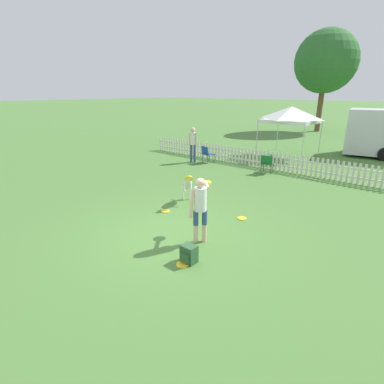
# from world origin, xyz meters

# --- Properties ---
(ground_plane) EXTENTS (240.00, 240.00, 0.00)m
(ground_plane) POSITION_xyz_m (0.00, 0.00, 0.00)
(ground_plane) COLOR #4C7A38
(handler_person) EXTENTS (0.64, 1.02, 1.53)m
(handler_person) POSITION_xyz_m (0.65, 0.16, 0.95)
(handler_person) COLOR beige
(handler_person) RESTS_ON ground_plane
(leaping_dog) EXTENTS (0.89, 0.83, 1.00)m
(leaping_dog) POSITION_xyz_m (-1.26, 1.88, 0.61)
(leaping_dog) COLOR beige
(leaping_dog) RESTS_ON ground_plane
(frisbee_near_handler) EXTENTS (0.25, 0.25, 0.02)m
(frisbee_near_handler) POSITION_xyz_m (0.72, 1.90, 0.01)
(frisbee_near_handler) COLOR yellow
(frisbee_near_handler) RESTS_ON ground_plane
(frisbee_near_dog) EXTENTS (0.25, 0.25, 0.02)m
(frisbee_near_dog) POSITION_xyz_m (-1.25, 0.90, 0.01)
(frisbee_near_dog) COLOR yellow
(frisbee_near_dog) RESTS_ON ground_plane
(frisbee_midfield) EXTENTS (0.25, 0.25, 0.02)m
(frisbee_midfield) POSITION_xyz_m (1.03, -0.87, 0.01)
(frisbee_midfield) COLOR yellow
(frisbee_midfield) RESTS_ON ground_plane
(backpack_on_grass) EXTENTS (0.31, 0.28, 0.37)m
(backpack_on_grass) POSITION_xyz_m (1.05, -0.70, 0.19)
(backpack_on_grass) COLOR #2D5633
(backpack_on_grass) RESTS_ON ground_plane
(picket_fence) EXTENTS (16.83, 0.04, 0.79)m
(picket_fence) POSITION_xyz_m (0.00, 7.51, 0.40)
(picket_fence) COLOR silver
(picket_fence) RESTS_ON ground_plane
(folding_chair_blue_left) EXTENTS (0.59, 0.60, 0.82)m
(folding_chair_blue_left) POSITION_xyz_m (-4.19, 6.66, 0.49)
(folding_chair_blue_left) COLOR #333338
(folding_chair_blue_left) RESTS_ON ground_plane
(folding_chair_center) EXTENTS (0.58, 0.59, 0.79)m
(folding_chair_center) POSITION_xyz_m (-1.05, 6.76, 0.47)
(folding_chair_center) COLOR #333338
(folding_chair_center) RESTS_ON ground_plane
(canopy_tent_main) EXTENTS (2.49, 2.49, 2.59)m
(canopy_tent_main) POSITION_xyz_m (-1.85, 10.71, 2.17)
(canopy_tent_main) COLOR silver
(canopy_tent_main) RESTS_ON ground_plane
(spectator_standing) EXTENTS (0.40, 0.27, 1.69)m
(spectator_standing) POSITION_xyz_m (-4.80, 6.33, 1.03)
(spectator_standing) COLOR #334C7A
(spectator_standing) RESTS_ON ground_plane
(tree_right_grove) EXTENTS (5.02, 5.02, 8.14)m
(tree_right_grove) POSITION_xyz_m (-4.33, 22.57, 5.61)
(tree_right_grove) COLOR brown
(tree_right_grove) RESTS_ON ground_plane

